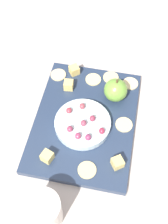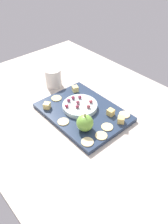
{
  "view_description": "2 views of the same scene",
  "coord_description": "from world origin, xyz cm",
  "px_view_note": "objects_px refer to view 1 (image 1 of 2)",
  "views": [
    {
      "loc": [
        44.4,
        9.18,
        72.85
      ],
      "look_at": [
        2.94,
        0.8,
        7.56
      ],
      "focal_mm": 46.5,
      "sensor_mm": 36.0,
      "label": 1
    },
    {
      "loc": [
        -51.11,
        49.08,
        65.31
      ],
      "look_at": [
        0.63,
        3.11,
        7.01
      ],
      "focal_mm": 35.36,
      "sensor_mm": 36.0,
      "label": 2
    }
  ],
  "objects_px": {
    "grape_4": "(88,137)",
    "grape_6": "(69,110)",
    "cracker_2": "(87,170)",
    "cracker_3": "(93,79)",
    "grape_5": "(84,123)",
    "grape_7": "(82,106)",
    "cracker_4": "(111,78)",
    "grape_0": "(70,129)",
    "cracker_1": "(124,125)",
    "cheese_cube_0": "(69,85)",
    "cracker_5": "(58,75)",
    "cup": "(44,212)",
    "serving_dish": "(83,124)",
    "cheese_cube_2": "(118,163)",
    "cheese_cube_3": "(47,157)",
    "apple_whole": "(116,90)",
    "grape_2": "(78,136)",
    "platter": "(85,121)",
    "grape_3": "(102,131)",
    "cracker_0": "(130,84)",
    "grape_1": "(92,118)",
    "cheese_cube_1": "(74,70)"
  },
  "relations": [
    {
      "from": "cracker_4",
      "to": "grape_7",
      "type": "relative_size",
      "value": 2.67
    },
    {
      "from": "cracker_4",
      "to": "grape_7",
      "type": "bearing_deg",
      "value": -23.74
    },
    {
      "from": "cracker_1",
      "to": "cracker_3",
      "type": "relative_size",
      "value": 1.0
    },
    {
      "from": "cheese_cube_2",
      "to": "grape_5",
      "type": "bearing_deg",
      "value": -129.88
    },
    {
      "from": "grape_2",
      "to": "cup",
      "type": "xyz_separation_m",
      "value": [
        0.2,
        -0.03,
        -0.0
      ]
    },
    {
      "from": "platter",
      "to": "grape_4",
      "type": "distance_m",
      "value": 0.08
    },
    {
      "from": "cracker_5",
      "to": "cup",
      "type": "relative_size",
      "value": 0.42
    },
    {
      "from": "cheese_cube_0",
      "to": "cracker_0",
      "type": "relative_size",
      "value": 0.57
    },
    {
      "from": "platter",
      "to": "grape_5",
      "type": "distance_m",
      "value": 0.05
    },
    {
      "from": "cheese_cube_3",
      "to": "cracker_2",
      "type": "bearing_deg",
      "value": 84.17
    },
    {
      "from": "cracker_2",
      "to": "cracker_3",
      "type": "xyz_separation_m",
      "value": [
        -0.29,
        -0.04,
        0.0
      ]
    },
    {
      "from": "cheese_cube_1",
      "to": "cracker_3",
      "type": "bearing_deg",
      "value": 75.76
    },
    {
      "from": "cracker_1",
      "to": "grape_6",
      "type": "bearing_deg",
      "value": -89.84
    },
    {
      "from": "serving_dish",
      "to": "grape_7",
      "type": "xyz_separation_m",
      "value": [
        -0.04,
        -0.01,
        0.02
      ]
    },
    {
      "from": "cracker_5",
      "to": "grape_6",
      "type": "distance_m",
      "value": 0.15
    },
    {
      "from": "grape_1",
      "to": "cracker_2",
      "type": "bearing_deg",
      "value": 5.04
    },
    {
      "from": "cracker_3",
      "to": "grape_7",
      "type": "xyz_separation_m",
      "value": [
        0.12,
        -0.01,
        0.03
      ]
    },
    {
      "from": "cracker_5",
      "to": "grape_4",
      "type": "bearing_deg",
      "value": 32.73
    },
    {
      "from": "cheese_cube_0",
      "to": "grape_7",
      "type": "height_order",
      "value": "grape_7"
    },
    {
      "from": "cheese_cube_2",
      "to": "grape_7",
      "type": "height_order",
      "value": "grape_7"
    },
    {
      "from": "cheese_cube_3",
      "to": "cracker_5",
      "type": "bearing_deg",
      "value": -171.4
    },
    {
      "from": "grape_1",
      "to": "serving_dish",
      "type": "bearing_deg",
      "value": -65.17
    },
    {
      "from": "cheese_cube_0",
      "to": "cup",
      "type": "distance_m",
      "value": 0.37
    },
    {
      "from": "cracker_2",
      "to": "grape_0",
      "type": "distance_m",
      "value": 0.11
    },
    {
      "from": "cheese_cube_2",
      "to": "grape_4",
      "type": "xyz_separation_m",
      "value": [
        -0.05,
        -0.08,
        0.02
      ]
    },
    {
      "from": "cheese_cube_1",
      "to": "cracker_4",
      "type": "distance_m",
      "value": 0.11
    },
    {
      "from": "grape_7",
      "to": "grape_5",
      "type": "bearing_deg",
      "value": 15.4
    },
    {
      "from": "cheese_cube_0",
      "to": "cracker_2",
      "type": "height_order",
      "value": "cheese_cube_0"
    },
    {
      "from": "cheese_cube_1",
      "to": "cracker_2",
      "type": "relative_size",
      "value": 0.57
    },
    {
      "from": "cheese_cube_2",
      "to": "cracker_1",
      "type": "relative_size",
      "value": 0.57
    },
    {
      "from": "grape_5",
      "to": "grape_7",
      "type": "xyz_separation_m",
      "value": [
        -0.05,
        -0.01,
        0.0
      ]
    },
    {
      "from": "cheese_cube_1",
      "to": "grape_2",
      "type": "distance_m",
      "value": 0.23
    },
    {
      "from": "apple_whole",
      "to": "grape_5",
      "type": "relative_size",
      "value": 3.81
    },
    {
      "from": "cheese_cube_0",
      "to": "grape_5",
      "type": "height_order",
      "value": "grape_5"
    },
    {
      "from": "apple_whole",
      "to": "grape_2",
      "type": "bearing_deg",
      "value": -24.65
    },
    {
      "from": "cheese_cube_1",
      "to": "grape_7",
      "type": "distance_m",
      "value": 0.15
    },
    {
      "from": "apple_whole",
      "to": "cracker_4",
      "type": "height_order",
      "value": "apple_whole"
    },
    {
      "from": "cracker_0",
      "to": "cracker_5",
      "type": "height_order",
      "value": "same"
    },
    {
      "from": "platter",
      "to": "grape_3",
      "type": "xyz_separation_m",
      "value": [
        0.04,
        0.05,
        0.04
      ]
    },
    {
      "from": "grape_5",
      "to": "grape_3",
      "type": "bearing_deg",
      "value": 75.62
    },
    {
      "from": "grape_7",
      "to": "cheese_cube_1",
      "type": "bearing_deg",
      "value": -158.78
    },
    {
      "from": "cracker_2",
      "to": "cheese_cube_0",
      "type": "bearing_deg",
      "value": -157.05
    },
    {
      "from": "platter",
      "to": "cracker_5",
      "type": "distance_m",
      "value": 0.18
    },
    {
      "from": "cheese_cube_3",
      "to": "cracker_4",
      "type": "xyz_separation_m",
      "value": [
        -0.29,
        0.12,
        -0.01
      ]
    },
    {
      "from": "cheese_cube_2",
      "to": "cheese_cube_3",
      "type": "height_order",
      "value": "same"
    },
    {
      "from": "cracker_2",
      "to": "serving_dish",
      "type": "bearing_deg",
      "value": -163.57
    },
    {
      "from": "grape_4",
      "to": "grape_6",
      "type": "relative_size",
      "value": 1.0
    },
    {
      "from": "cracker_0",
      "to": "grape_2",
      "type": "bearing_deg",
      "value": -27.39
    },
    {
      "from": "grape_7",
      "to": "apple_whole",
      "type": "bearing_deg",
      "value": 130.06
    },
    {
      "from": "cracker_3",
      "to": "cheese_cube_3",
      "type": "bearing_deg",
      "value": -13.62
    }
  ]
}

